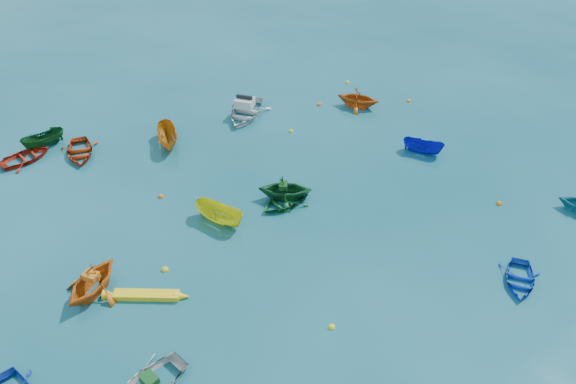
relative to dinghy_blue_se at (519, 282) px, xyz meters
name	(u,v)px	position (x,y,z in m)	size (l,w,h in m)	color
ground	(323,255)	(-7.96, 4.97, 0.00)	(160.00, 160.00, 0.00)	#0B4650
dinghy_blue_se	(519,282)	(0.00, 0.00, 0.00)	(1.99, 2.78, 0.58)	#0F3EC2
dinghy_orange_w	(95,292)	(-18.91, 6.48, 0.00)	(2.76, 3.20, 1.68)	orange
sampan_yellow_mid	(221,222)	(-12.09, 9.30, 0.00)	(1.15, 3.06, 1.19)	yellow
dinghy_green_e	(284,204)	(-8.40, 9.47, 0.00)	(2.04, 2.85, 0.59)	#124E22
dinghy_red_nw	(27,160)	(-21.80, 19.25, 0.00)	(2.21, 3.10, 0.64)	#B01F0E
sampan_orange_n	(169,144)	(-13.18, 17.92, 0.00)	(1.22, 3.23, 1.25)	#BE6711
dinghy_green_n	(285,199)	(-8.14, 9.94, 0.00)	(2.55, 2.96, 1.56)	#124E23
sampan_blue_far	(422,152)	(1.64, 11.32, 0.00)	(0.97, 2.58, 1.00)	#0D0FAE
dinghy_red_far	(80,155)	(-18.64, 18.68, 0.00)	(2.34, 3.28, 0.68)	#A8320E
dinghy_orange_far	(357,106)	(0.44, 18.13, 0.00)	(2.53, 2.93, 1.54)	#BD5111
sampan_green_far	(45,146)	(-20.67, 20.51, 0.00)	(1.05, 2.77, 1.07)	#0F4117
kayak_yellow	(147,297)	(-16.69, 5.30, 0.00)	(0.55, 3.73, 0.37)	yellow
motorboat_white	(245,116)	(-7.46, 19.71, 0.00)	(3.01, 4.21, 1.47)	silver
tarp_green_a	(149,380)	(-17.32, 0.52, 0.51)	(0.68, 0.52, 0.33)	#134D1C
tarp_orange_a	(91,276)	(-18.87, 6.52, 1.01)	(0.67, 0.51, 0.33)	orange
tarp_green_b	(283,185)	(-8.23, 9.98, 0.92)	(0.59, 0.45, 0.29)	#104314
buoy_ye_a	(332,327)	(-9.42, 0.69, 0.00)	(0.32, 0.32, 0.32)	yellow
buoy_or_b	(499,204)	(2.87, 5.25, 0.00)	(0.34, 0.34, 0.34)	orange
buoy_ye_b	(165,270)	(-15.58, 6.74, 0.00)	(0.36, 0.36, 0.36)	gold
buoy_or_c	(161,197)	(-14.69, 12.58, 0.00)	(0.33, 0.33, 0.33)	#FE5B0D
buoy_ye_c	(291,132)	(-5.25, 16.57, 0.00)	(0.33, 0.33, 0.33)	yellow
buoy_or_d	(409,101)	(4.27, 17.48, 0.00)	(0.34, 0.34, 0.34)	orange
buoy_ye_d	(161,142)	(-13.64, 18.38, 0.00)	(0.29, 0.29, 0.29)	yellow
buoy_or_e	(319,105)	(-2.06, 19.28, 0.00)	(0.34, 0.34, 0.34)	#EF600D
buoy_ye_e	(347,83)	(1.40, 21.77, 0.00)	(0.32, 0.32, 0.32)	yellow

